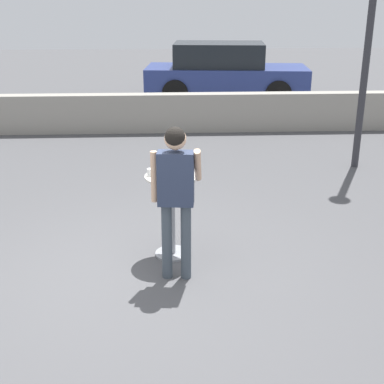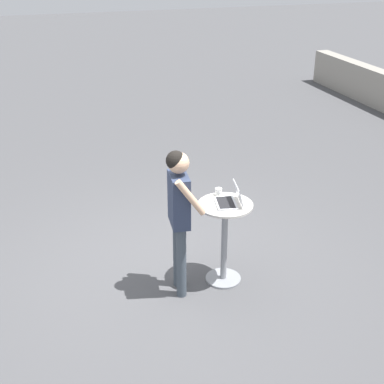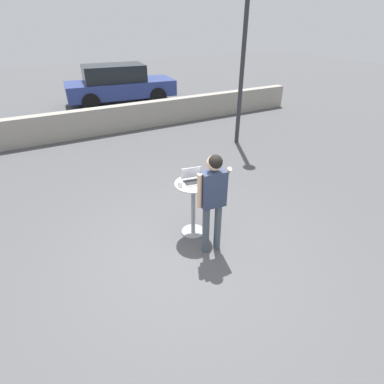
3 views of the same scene
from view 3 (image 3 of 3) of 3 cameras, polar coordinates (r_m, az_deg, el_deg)
ground_plane at (r=4.82m, az=-0.63°, el=-12.51°), size 50.00×50.00×0.00m
pavement_kerb at (r=10.19m, az=-18.56°, el=12.48°), size 15.63×0.35×0.83m
cafe_table at (r=4.97m, az=0.23°, el=-1.94°), size 0.60×0.60×0.98m
laptop at (r=4.81m, az=0.05°, el=2.51°), size 0.37×0.33×0.22m
coffee_mug at (r=4.68m, az=-2.28°, el=1.52°), size 0.11×0.08×0.08m
standing_person at (r=4.37m, az=4.05°, el=-0.27°), size 0.53×0.35×1.67m
parked_car_near_street at (r=13.94m, az=-13.76°, el=19.34°), size 4.63×2.23×1.60m
street_lamp at (r=8.75m, az=10.09°, el=28.06°), size 0.32×0.32×4.69m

